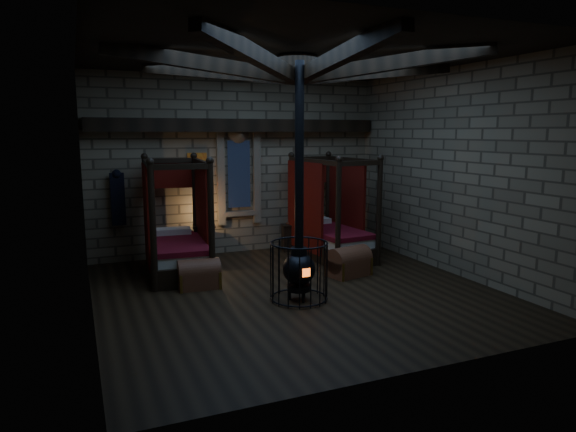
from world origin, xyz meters
name	(u,v)px	position (x,y,z in m)	size (l,w,h in m)	color
room	(295,83)	(0.00, 0.09, 3.74)	(7.02, 7.02, 4.29)	black
bed_left	(177,246)	(-1.77, 2.12, 0.58)	(1.35, 2.32, 2.33)	black
bed_right	(330,233)	(1.79, 2.13, 0.57)	(1.34, 2.30, 2.31)	black
trunk_left	(199,275)	(-1.60, 0.91, 0.25)	(0.80, 0.54, 0.57)	brown
trunk_right	(349,262)	(1.42, 0.56, 0.27)	(0.94, 0.72, 0.62)	brown
nightstand_left	(204,242)	(-0.99, 3.02, 0.41)	(0.58, 0.56, 0.98)	black
nightstand_right	(290,237)	(1.18, 3.08, 0.34)	(0.48, 0.46, 0.71)	black
stove	(299,265)	(-0.15, -0.45, 0.62)	(1.01, 1.01, 4.05)	black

